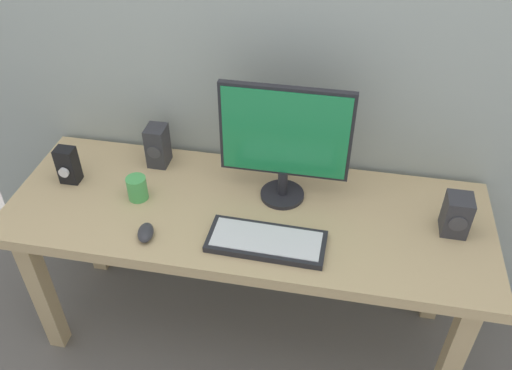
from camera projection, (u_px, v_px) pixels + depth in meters
name	position (u px, v px, depth m)	size (l,w,h in m)	color
ground_plane	(248.00, 326.00, 2.40)	(6.00, 6.00, 0.00)	slate
desk	(247.00, 227.00, 2.01)	(1.78, 0.64, 0.71)	tan
monitor	(285.00, 139.00, 1.86)	(0.47, 0.16, 0.46)	#232328
keyboard_primary	(266.00, 241.00, 1.81)	(0.41, 0.18, 0.03)	#232328
mouse	(146.00, 233.00, 1.83)	(0.06, 0.09, 0.04)	#333338
speaker_right	(457.00, 215.00, 1.82)	(0.09, 0.10, 0.15)	#333338
speaker_left	(158.00, 146.00, 2.12)	(0.08, 0.10, 0.17)	#333338
audio_controller	(68.00, 165.00, 2.04)	(0.07, 0.07, 0.15)	black
coffee_mug	(137.00, 188.00, 1.98)	(0.07, 0.07, 0.09)	#4CB259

